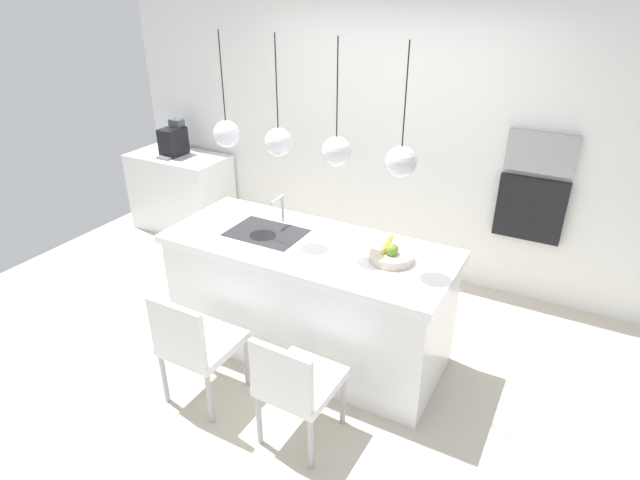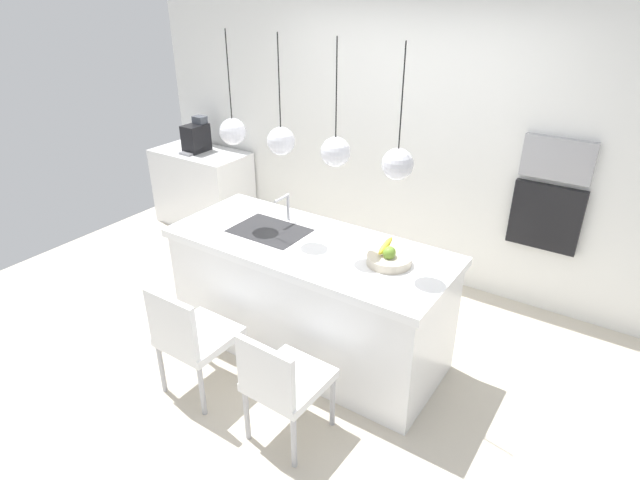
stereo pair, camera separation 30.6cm
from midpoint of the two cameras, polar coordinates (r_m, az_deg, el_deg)
floor at (r=4.30m, az=0.95°, el=-11.59°), size 6.60×6.60×0.00m
back_wall at (r=5.04m, az=11.48°, el=10.47°), size 6.00×0.10×2.60m
kitchen_island at (r=4.02m, az=1.00°, el=-6.29°), size 2.13×0.88×0.94m
sink_basin at (r=3.98m, az=-3.30°, el=0.91°), size 0.56×0.40×0.02m
faucet at (r=4.07m, az=-1.56°, el=3.87°), size 0.02×0.17×0.22m
fruit_bowl at (r=3.55m, az=9.94°, el=-1.92°), size 0.30×0.30×0.16m
side_counter at (r=6.30m, az=-11.18°, el=5.55°), size 1.10×0.60×0.88m
coffee_machine at (r=6.14m, az=-11.88°, el=10.85°), size 0.20×0.35×0.38m
microwave at (r=4.64m, az=26.17°, el=7.88°), size 0.54×0.08×0.34m
oven at (r=4.80m, az=24.98°, el=2.26°), size 0.56×0.08×0.56m
chair_near at (r=3.69m, az=-11.45°, el=-10.17°), size 0.46×0.47×0.87m
chair_middle at (r=3.30m, az=-1.33°, el=-15.10°), size 0.45×0.48×0.82m
pendant_light_left at (r=3.90m, az=-7.19°, el=11.58°), size 0.19×0.19×0.79m
pendant_light_center_left at (r=3.64m, az=-1.81°, el=10.66°), size 0.19×0.19×0.79m
pendant_light_center_right at (r=3.41m, az=4.30°, el=9.50°), size 0.19×0.19×0.79m
pendant_light_right at (r=3.23m, az=11.14°, el=8.07°), size 0.19×0.19×0.79m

